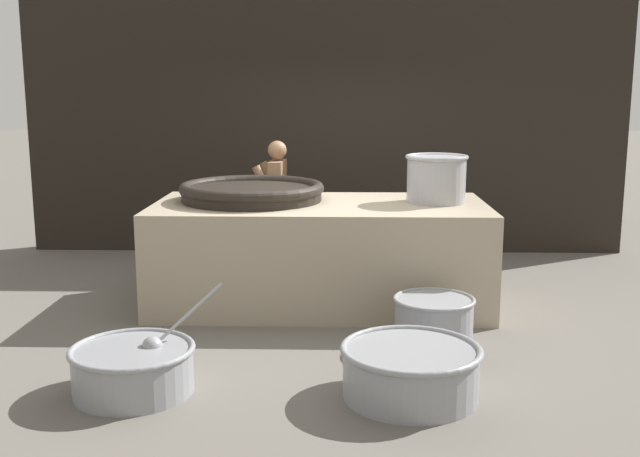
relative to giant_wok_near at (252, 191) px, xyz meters
name	(u,v)px	position (x,y,z in m)	size (l,w,h in m)	color
ground_plane	(320,302)	(0.68, -0.15, -1.09)	(60.00, 60.00, 0.00)	#666059
back_wall	(325,119)	(0.68, 2.32, 0.62)	(7.61, 0.24, 3.42)	black
hearth_platform	(320,253)	(0.68, -0.15, -0.59)	(3.23, 1.55, 1.00)	tan
giant_wok_near	(252,191)	(0.00, 0.00, 0.00)	(1.43, 1.43, 0.18)	black
stock_pot	(436,178)	(1.81, -0.06, 0.15)	(0.61, 0.61, 0.46)	#9E9EA3
cook	(277,203)	(0.16, 0.99, -0.27)	(0.37, 0.57, 1.52)	#8C6647
prep_bowl_vegetables	(133,367)	(-0.57, -2.41, -0.91)	(1.02, 0.88, 0.70)	gray
prep_bowl_meat	(434,321)	(1.64, -1.44, -0.86)	(0.67, 0.67, 0.43)	gray
prep_bowl_extra	(411,369)	(1.37, -2.43, -0.89)	(0.98, 0.98, 0.37)	gray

